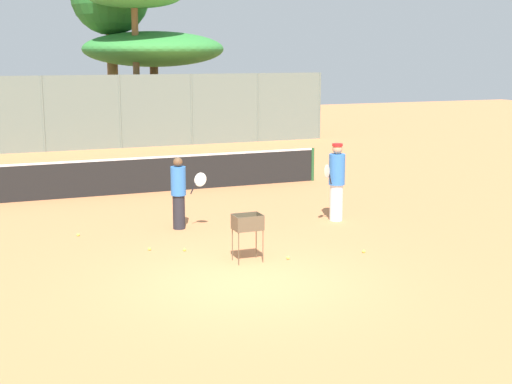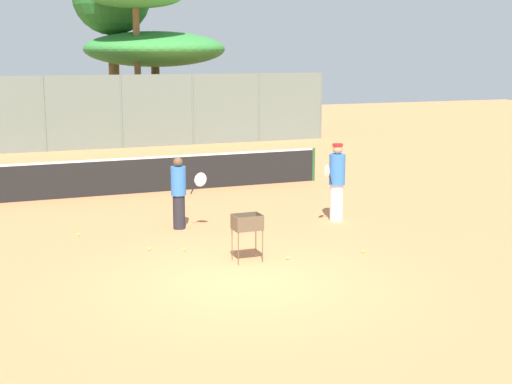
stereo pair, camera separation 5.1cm
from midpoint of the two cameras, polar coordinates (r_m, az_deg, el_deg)
ground_plane at (r=12.97m, az=-0.77°, el=-7.21°), size 80.00×80.00×0.00m
tennis_net at (r=21.21m, az=-9.42°, el=1.38°), size 11.62×0.10×1.07m
back_fence at (r=31.21m, az=-13.57°, el=6.18°), size 22.54×0.08×3.17m
tree_3 at (r=35.42m, az=-8.06°, el=11.22°), size 6.79×6.79×5.11m
player_white_outfit at (r=16.71m, az=-6.09°, el=-0.02°), size 0.80×0.59×1.70m
player_red_cap at (r=17.53m, az=6.56°, el=0.88°), size 0.81×0.67×1.91m
ball_cart at (r=14.02m, az=-0.59°, el=-2.74°), size 0.56×0.41×0.95m
tennis_ball_0 at (r=16.62m, az=-13.94°, el=-3.32°), size 0.07×0.07×0.07m
tennis_ball_1 at (r=14.95m, az=8.70°, el=-4.72°), size 0.07×0.07×0.07m
tennis_ball_3 at (r=15.14m, az=-8.44°, el=-4.52°), size 0.07×0.07×0.07m
tennis_ball_4 at (r=14.99m, az=-5.65°, el=-4.60°), size 0.07×0.07×0.07m
tennis_ball_6 at (r=14.35m, az=2.66°, el=-5.28°), size 0.07×0.07×0.07m
parked_car at (r=33.96m, az=-17.33°, el=4.79°), size 4.20×1.70×1.60m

